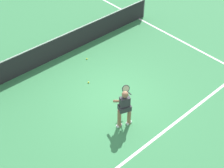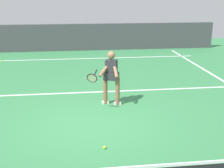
{
  "view_description": "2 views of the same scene",
  "coord_description": "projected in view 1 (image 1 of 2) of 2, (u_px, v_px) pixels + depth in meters",
  "views": [
    {
      "loc": [
        -5.76,
        -6.33,
        8.25
      ],
      "look_at": [
        -0.26,
        -0.17,
        0.98
      ],
      "focal_mm": 50.49,
      "sensor_mm": 36.0,
      "label": 1
    },
    {
      "loc": [
        0.35,
        6.81,
        3.11
      ],
      "look_at": [
        -0.5,
        -0.06,
        0.96
      ],
      "focal_mm": 47.9,
      "sensor_mm": 36.0,
      "label": 2
    }
  ],
  "objects": [
    {
      "name": "ground_plane",
      "position": [
        114.0,
        98.0,
        11.88
      ],
      "size": [
        25.81,
        25.81,
        0.0
      ],
      "primitive_type": "plane",
      "color": "#38844C"
    },
    {
      "name": "court_net",
      "position": [
        59.0,
        47.0,
        13.55
      ],
      "size": [
        10.59,
        0.08,
        1.08
      ],
      "color": "#4C4C51",
      "rests_on": "ground"
    },
    {
      "name": "service_line_marking",
      "position": [
        161.0,
        134.0,
        10.57
      ],
      "size": [
        9.91,
        0.1,
        0.01
      ],
      "primitive_type": "cube",
      "color": "white",
      "rests_on": "ground"
    },
    {
      "name": "tennis_player",
      "position": [
        125.0,
        107.0,
        10.35
      ],
      "size": [
        1.0,
        0.86,
        1.55
      ],
      "color": "#8C6647",
      "rests_on": "ground"
    },
    {
      "name": "tennis_ball_near",
      "position": [
        88.0,
        82.0,
        12.52
      ],
      "size": [
        0.07,
        0.07,
        0.07
      ],
      "primitive_type": "sphere",
      "color": "#D1E533",
      "rests_on": "ground"
    },
    {
      "name": "tennis_ball_mid",
      "position": [
        87.0,
        59.0,
        13.69
      ],
      "size": [
        0.07,
        0.07,
        0.07
      ],
      "primitive_type": "sphere",
      "color": "#D1E533",
      "rests_on": "ground"
    },
    {
      "name": "sideline_right_marking",
      "position": [
        195.0,
        48.0,
        14.35
      ],
      "size": [
        0.1,
        17.86,
        0.01
      ],
      "primitive_type": "cube",
      "color": "white",
      "rests_on": "ground"
    }
  ]
}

